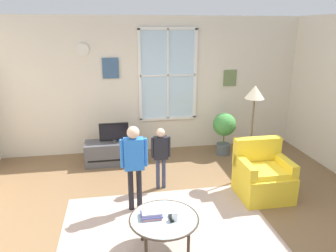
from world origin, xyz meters
The scene contains 14 objects.
ground_plane centered at (0.00, 0.00, -0.01)m, with size 6.82×6.07×0.02m, color brown.
back_wall centered at (0.01, 2.79, 1.40)m, with size 6.22×0.17×2.77m.
area_rug centered at (-0.18, -0.28, 0.00)m, with size 2.76×2.21×0.01m, color tan.
tv_stand centered at (-0.83, 2.11, 0.22)m, with size 1.13×0.46×0.44m.
television centered at (-0.83, 2.11, 0.64)m, with size 0.55×0.08×0.37m.
armchair centered at (1.43, 0.47, 0.33)m, with size 0.76×0.74×0.87m.
coffee_table centered at (-0.30, -0.57, 0.42)m, with size 0.81×0.81×0.45m.
book_stack centered at (-0.43, -0.52, 0.48)m, with size 0.25×0.19×0.07m.
cup centered at (-0.18, -0.62, 0.50)m, with size 0.08×0.08×0.11m, color white.
remote_near_books centered at (-0.22, -0.60, 0.46)m, with size 0.04×0.14×0.02m, color black.
person_black_shirt centered at (-0.10, 0.96, 0.65)m, with size 0.31×0.14×1.04m.
person_blue_shirt centered at (-0.56, 0.40, 0.80)m, with size 0.38×0.17×1.27m.
potted_plant_by_window centered at (1.40, 2.19, 0.57)m, with size 0.47×0.47×0.89m.
floor_lamp centered at (1.47, 1.07, 1.38)m, with size 0.32×0.32×1.65m.
Camera 1 is at (-0.78, -3.65, 2.54)m, focal length 33.59 mm.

